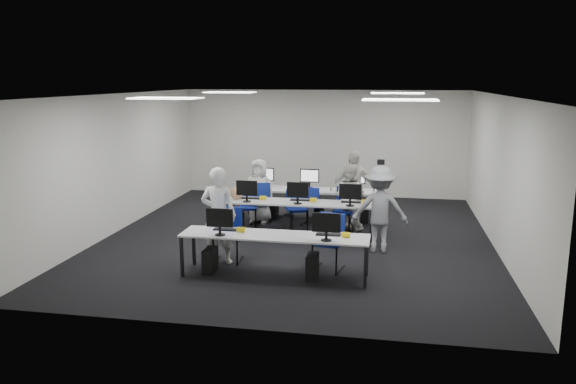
% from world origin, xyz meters
% --- Properties ---
extents(room, '(9.00, 9.02, 3.00)m').
position_xyz_m(room, '(0.00, 0.00, 1.50)').
color(room, black).
rests_on(room, ground).
extents(ceiling_panels, '(5.20, 4.60, 0.02)m').
position_xyz_m(ceiling_panels, '(0.00, 0.00, 2.98)').
color(ceiling_panels, white).
rests_on(ceiling_panels, room).
extents(desk_front, '(3.20, 0.70, 0.73)m').
position_xyz_m(desk_front, '(0.00, -2.40, 0.68)').
color(desk_front, silver).
rests_on(desk_front, ground).
extents(desk_mid, '(3.20, 0.70, 0.73)m').
position_xyz_m(desk_mid, '(0.00, 0.20, 0.68)').
color(desk_mid, silver).
rests_on(desk_mid, ground).
extents(desk_back, '(3.20, 0.70, 0.73)m').
position_xyz_m(desk_back, '(0.00, 1.60, 0.68)').
color(desk_back, silver).
rests_on(desk_back, ground).
extents(equipment_front, '(2.51, 0.41, 1.19)m').
position_xyz_m(equipment_front, '(-0.19, -2.42, 0.36)').
color(equipment_front, '#0C28A3').
rests_on(equipment_front, desk_front).
extents(equipment_mid, '(2.91, 0.41, 1.19)m').
position_xyz_m(equipment_mid, '(-0.19, 0.18, 0.36)').
color(equipment_mid, white).
rests_on(equipment_mid, desk_mid).
extents(equipment_back, '(2.91, 0.41, 1.19)m').
position_xyz_m(equipment_back, '(0.19, 1.62, 0.36)').
color(equipment_back, white).
rests_on(equipment_back, desk_back).
extents(chair_0, '(0.51, 0.55, 0.98)m').
position_xyz_m(chair_0, '(-1.01, -1.76, 0.31)').
color(chair_0, navy).
rests_on(chair_0, ground).
extents(chair_1, '(0.57, 0.61, 0.98)m').
position_xyz_m(chair_1, '(0.87, -1.90, 0.31)').
color(chair_1, navy).
rests_on(chair_1, ground).
extents(chair_2, '(0.49, 0.51, 0.82)m').
position_xyz_m(chair_2, '(-1.28, 0.77, 0.26)').
color(chair_2, navy).
rests_on(chair_2, ground).
extents(chair_3, '(0.57, 0.59, 0.88)m').
position_xyz_m(chair_3, '(-0.13, 0.68, 0.28)').
color(chair_3, navy).
rests_on(chair_3, ground).
extents(chair_4, '(0.53, 0.56, 0.86)m').
position_xyz_m(chair_4, '(0.94, 0.75, 0.27)').
color(chair_4, navy).
rests_on(chair_4, ground).
extents(chair_5, '(0.56, 0.60, 0.98)m').
position_xyz_m(chair_5, '(-1.04, 1.09, 0.31)').
color(chair_5, navy).
rests_on(chair_5, ground).
extents(chair_6, '(0.51, 0.54, 0.90)m').
position_xyz_m(chair_6, '(0.16, 1.14, 0.28)').
color(chair_6, navy).
rests_on(chair_6, ground).
extents(chair_7, '(0.59, 0.62, 0.97)m').
position_xyz_m(chair_7, '(1.02, 1.04, 0.31)').
color(chair_7, navy).
rests_on(chair_7, ground).
extents(handbag, '(0.37, 0.30, 0.26)m').
position_xyz_m(handbag, '(-1.40, 0.23, 0.86)').
color(handbag, tan).
rests_on(handbag, desk_mid).
extents(student_0, '(0.65, 0.43, 1.78)m').
position_xyz_m(student_0, '(-1.14, -1.87, 0.89)').
color(student_0, white).
rests_on(student_0, ground).
extents(student_1, '(0.87, 0.78, 1.48)m').
position_xyz_m(student_1, '(1.01, 0.86, 0.74)').
color(student_1, white).
rests_on(student_1, ground).
extents(student_2, '(0.78, 0.56, 1.49)m').
position_xyz_m(student_2, '(-1.09, 1.12, 0.74)').
color(student_2, white).
rests_on(student_2, ground).
extents(student_3, '(1.12, 0.75, 1.77)m').
position_xyz_m(student_3, '(1.08, 0.99, 0.89)').
color(student_3, white).
rests_on(student_3, ground).
extents(photographer, '(1.12, 0.69, 1.69)m').
position_xyz_m(photographer, '(1.72, -0.67, 0.84)').
color(photographer, slate).
rests_on(photographer, ground).
extents(dslr_camera, '(0.15, 0.19, 0.10)m').
position_xyz_m(dslr_camera, '(1.71, -0.49, 1.74)').
color(dslr_camera, black).
rests_on(dslr_camera, photographer).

